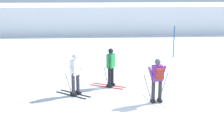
% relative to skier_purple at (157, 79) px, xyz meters
% --- Properties ---
extents(ground_plane, '(120.00, 120.00, 0.00)m').
position_rel_skier_purple_xyz_m(ground_plane, '(-0.85, -1.78, -0.96)').
color(ground_plane, white).
extents(far_snow_ridge, '(80.00, 6.27, 2.39)m').
position_rel_skier_purple_xyz_m(far_snow_ridge, '(-0.85, 18.97, 0.24)').
color(far_snow_ridge, white).
rests_on(far_snow_ridge, ground).
extents(skier_purple, '(0.98, 1.64, 1.71)m').
position_rel_skier_purple_xyz_m(skier_purple, '(0.00, 0.00, 0.00)').
color(skier_purple, silver).
rests_on(skier_purple, ground).
extents(skier_white, '(1.49, 1.28, 1.71)m').
position_rel_skier_purple_xyz_m(skier_white, '(-3.11, 1.04, -0.04)').
color(skier_white, black).
rests_on(skier_white, ground).
extents(skier_green, '(1.59, 1.06, 1.71)m').
position_rel_skier_purple_xyz_m(skier_green, '(-1.64, 2.07, -0.04)').
color(skier_green, red).
rests_on(skier_green, ground).
extents(trail_marker_pole, '(0.06, 0.06, 1.90)m').
position_rel_skier_purple_xyz_m(trail_marker_pole, '(2.45, 7.57, -0.00)').
color(trail_marker_pole, '#1E56AD').
rests_on(trail_marker_pole, ground).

